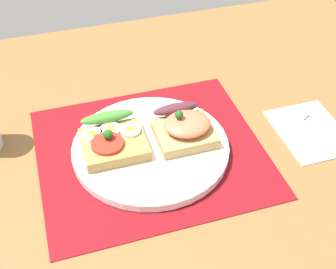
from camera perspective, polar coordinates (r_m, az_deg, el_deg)
The scene contains 7 objects.
ground_plane at distance 77.36cm, azimuth -2.13°, elevation -3.07°, with size 120.00×90.00×3.20cm, color brown.
placemat at distance 76.13cm, azimuth -2.16°, elevation -2.14°, with size 36.65×32.67×0.30cm, color maroon.
plate at distance 75.55cm, azimuth -2.18°, elevation -1.68°, with size 25.77×25.77×1.38cm, color white.
sandwich_egg_tomato at distance 74.43cm, azimuth -6.93°, elevation -0.60°, with size 10.13×10.39×4.12cm.
sandwich_salmon at distance 75.39cm, azimuth 2.08°, elevation 0.92°, with size 9.45×9.89×5.46cm.
napkin at distance 83.53cm, azimuth 17.31°, elevation 0.49°, with size 11.24×14.32×0.60cm, color white.
fork at distance 83.92cm, azimuth 17.80°, elevation 1.00°, with size 1.62×13.30×0.32cm.
Camera 1 is at (-13.33, -53.03, 53.12)cm, focal length 49.03 mm.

